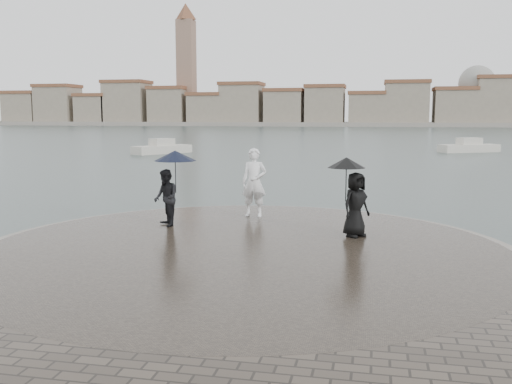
# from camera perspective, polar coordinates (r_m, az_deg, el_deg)

# --- Properties ---
(ground) EXTENTS (400.00, 400.00, 0.00)m
(ground) POSITION_cam_1_polar(r_m,az_deg,el_deg) (9.89, -5.86, -12.07)
(ground) COLOR #2B3835
(ground) RESTS_ON ground
(kerb_ring) EXTENTS (12.50, 12.50, 0.32)m
(kerb_ring) POSITION_cam_1_polar(r_m,az_deg,el_deg) (13.08, -1.18, -6.36)
(kerb_ring) COLOR gray
(kerb_ring) RESTS_ON ground
(quay_tip) EXTENTS (11.90, 11.90, 0.36)m
(quay_tip) POSITION_cam_1_polar(r_m,az_deg,el_deg) (13.07, -1.18, -6.27)
(quay_tip) COLOR #2D261E
(quay_tip) RESTS_ON ground
(statue) EXTENTS (0.74, 0.50, 2.02)m
(statue) POSITION_cam_1_polar(r_m,az_deg,el_deg) (16.77, -0.18, 0.97)
(statue) COLOR white
(statue) RESTS_ON quay_tip
(visitor_left) EXTENTS (1.28, 1.14, 2.04)m
(visitor_left) POSITION_cam_1_polar(r_m,az_deg,el_deg) (15.46, -8.68, 0.89)
(visitor_left) COLOR black
(visitor_left) RESTS_ON quay_tip
(visitor_right) EXTENTS (1.18, 1.04, 1.95)m
(visitor_right) POSITION_cam_1_polar(r_m,az_deg,el_deg) (14.19, 9.69, -0.10)
(visitor_right) COLOR black
(visitor_right) RESTS_ON quay_tip
(far_skyline) EXTENTS (260.00, 20.00, 37.00)m
(far_skyline) POSITION_cam_1_polar(r_m,az_deg,el_deg) (169.83, 8.88, 8.41)
(far_skyline) COLOR gray
(far_skyline) RESTS_ON ground
(boats) EXTENTS (36.48, 12.10, 1.50)m
(boats) POSITION_cam_1_polar(r_m,az_deg,el_deg) (50.50, 13.49, 4.15)
(boats) COLOR beige
(boats) RESTS_ON ground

